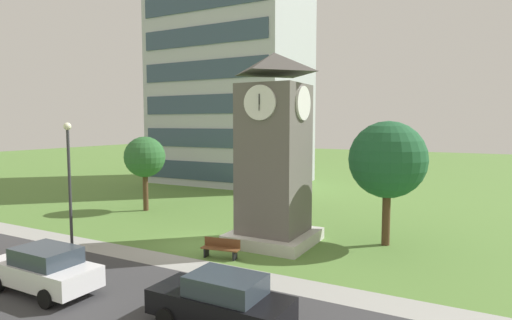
{
  "coord_description": "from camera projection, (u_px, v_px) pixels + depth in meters",
  "views": [
    {
      "loc": [
        12.42,
        -17.15,
        6.22
      ],
      "look_at": [
        1.58,
        3.12,
        4.19
      ],
      "focal_mm": 29.41,
      "sensor_mm": 36.0,
      "label": 1
    }
  ],
  "objects": [
    {
      "name": "street_asphalt",
      "position": [
        84.0,
        295.0,
        15.18
      ],
      "size": [
        120.0,
        7.2,
        0.01
      ],
      "primitive_type": "cube",
      "color": "#38383A",
      "rests_on": "ground"
    },
    {
      "name": "tree_streetside",
      "position": [
        388.0,
        160.0,
        21.08
      ],
      "size": [
        3.89,
        3.89,
        6.33
      ],
      "color": "#513823",
      "rests_on": "ground"
    },
    {
      "name": "street_lamp",
      "position": [
        69.0,
        172.0,
        20.19
      ],
      "size": [
        0.36,
        0.36,
        6.24
      ],
      "color": "#333338",
      "rests_on": "ground"
    },
    {
      "name": "tree_near_tower",
      "position": [
        145.0,
        157.0,
        29.55
      ],
      "size": [
        2.88,
        2.88,
        5.28
      ],
      "color": "#513823",
      "rests_on": "ground"
    },
    {
      "name": "parked_car_white",
      "position": [
        44.0,
        269.0,
        15.43
      ],
      "size": [
        4.54,
        2.0,
        1.69
      ],
      "color": "silver",
      "rests_on": "ground"
    },
    {
      "name": "parked_car_black",
      "position": [
        221.0,
        301.0,
        12.65
      ],
      "size": [
        4.45,
        1.94,
        1.69
      ],
      "color": "black",
      "rests_on": "ground"
    },
    {
      "name": "park_bench",
      "position": [
        221.0,
        248.0,
        19.35
      ],
      "size": [
        1.85,
        0.75,
        0.88
      ],
      "color": "brown",
      "rests_on": "ground"
    },
    {
      "name": "office_building",
      "position": [
        231.0,
        44.0,
        43.58
      ],
      "size": [
        15.03,
        10.23,
        28.8
      ],
      "color": "#B7BCC6",
      "rests_on": "ground"
    },
    {
      "name": "ground_plane",
      "position": [
        200.0,
        245.0,
        21.45
      ],
      "size": [
        160.0,
        160.0,
        0.0
      ],
      "primitive_type": "plane",
      "color": "#567F38"
    },
    {
      "name": "clock_tower",
      "position": [
        274.0,
        160.0,
        21.43
      ],
      "size": [
        4.1,
        4.1,
        9.74
      ],
      "color": "#605B56",
      "rests_on": "ground"
    },
    {
      "name": "kerb_strip",
      "position": [
        165.0,
        260.0,
        19.04
      ],
      "size": [
        120.0,
        1.6,
        0.01
      ],
      "primitive_type": "cube",
      "color": "#9E9E99",
      "rests_on": "ground"
    }
  ]
}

